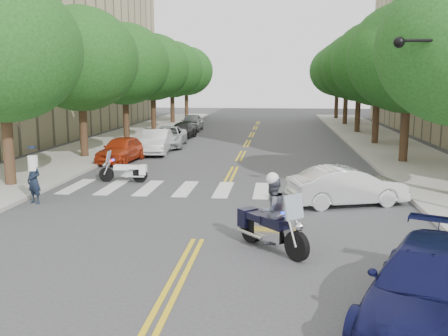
# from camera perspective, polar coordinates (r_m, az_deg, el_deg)

# --- Properties ---
(ground) EXTENTS (140.00, 140.00, 0.00)m
(ground) POSITION_cam_1_polar(r_m,az_deg,el_deg) (14.00, -3.00, -8.18)
(ground) COLOR #38383A
(ground) RESTS_ON ground
(sidewalk_left) EXTENTS (5.00, 60.00, 0.15)m
(sidewalk_left) POSITION_cam_1_polar(r_m,az_deg,el_deg) (37.27, -12.07, 3.08)
(sidewalk_left) COLOR #9E9991
(sidewalk_left) RESTS_ON ground
(sidewalk_right) EXTENTS (5.00, 60.00, 0.15)m
(sidewalk_right) POSITION_cam_1_polar(r_m,az_deg,el_deg) (36.15, 17.91, 2.61)
(sidewalk_right) COLOR #9E9991
(sidewalk_right) RESTS_ON ground
(tree_l_0) EXTENTS (6.40, 6.40, 8.45)m
(tree_l_0) POSITION_cam_1_polar(r_m,az_deg,el_deg) (22.09, -24.12, 12.19)
(tree_l_0) COLOR #382316
(tree_l_0) RESTS_ON ground
(tree_l_1) EXTENTS (6.40, 6.40, 8.45)m
(tree_l_1) POSITION_cam_1_polar(r_m,az_deg,el_deg) (29.29, -16.11, 11.87)
(tree_l_1) COLOR #382316
(tree_l_1) RESTS_ON ground
(tree_l_2) EXTENTS (6.40, 6.40, 8.45)m
(tree_l_2) POSITION_cam_1_polar(r_m,az_deg,el_deg) (36.83, -11.33, 11.57)
(tree_l_2) COLOR #382316
(tree_l_2) RESTS_ON ground
(tree_l_3) EXTENTS (6.40, 6.40, 8.45)m
(tree_l_3) POSITION_cam_1_polar(r_m,az_deg,el_deg) (44.52, -8.19, 11.33)
(tree_l_3) COLOR #382316
(tree_l_3) RESTS_ON ground
(tree_l_4) EXTENTS (6.40, 6.40, 8.45)m
(tree_l_4) POSITION_cam_1_polar(r_m,az_deg,el_deg) (52.31, -5.99, 11.14)
(tree_l_4) COLOR #382316
(tree_l_4) RESTS_ON ground
(tree_l_5) EXTENTS (6.40, 6.40, 8.45)m
(tree_l_5) POSITION_cam_1_polar(r_m,az_deg,el_deg) (60.16, -4.36, 10.99)
(tree_l_5) COLOR #382316
(tree_l_5) RESTS_ON ground
(tree_r_1) EXTENTS (6.40, 6.40, 8.45)m
(tree_r_1) POSITION_cam_1_polar(r_m,az_deg,el_deg) (27.96, 20.39, 11.76)
(tree_r_1) COLOR #382316
(tree_r_1) RESTS_ON ground
(tree_r_2) EXTENTS (6.40, 6.40, 8.45)m
(tree_r_2) POSITION_cam_1_polar(r_m,az_deg,el_deg) (35.78, 17.26, 11.38)
(tree_r_2) COLOR #382316
(tree_r_2) RESTS_ON ground
(tree_r_3) EXTENTS (6.40, 6.40, 8.45)m
(tree_r_3) POSITION_cam_1_polar(r_m,az_deg,el_deg) (43.66, 15.26, 11.12)
(tree_r_3) COLOR #382316
(tree_r_3) RESTS_ON ground
(tree_r_4) EXTENTS (6.40, 6.40, 8.45)m
(tree_r_4) POSITION_cam_1_polar(r_m,az_deg,el_deg) (51.58, 13.87, 10.93)
(tree_r_4) COLOR #382316
(tree_r_4) RESTS_ON ground
(tree_r_5) EXTENTS (6.40, 6.40, 8.45)m
(tree_r_5) POSITION_cam_1_polar(r_m,az_deg,el_deg) (59.52, 12.86, 10.79)
(tree_r_5) COLOR #382316
(tree_r_5) RESTS_ON ground
(motorcycle_police) EXTENTS (1.89, 2.08, 2.07)m
(motorcycle_police) POSITION_cam_1_polar(r_m,az_deg,el_deg) (12.97, 5.32, -5.46)
(motorcycle_police) COLOR black
(motorcycle_police) RESTS_ON ground
(motorcycle_parked) EXTENTS (2.13, 0.49, 1.38)m
(motorcycle_parked) POSITION_cam_1_polar(r_m,az_deg,el_deg) (22.09, -10.98, -0.37)
(motorcycle_parked) COLOR black
(motorcycle_parked) RESTS_ON ground
(officer_standing) EXTENTS (0.72, 0.62, 1.67)m
(officer_standing) POSITION_cam_1_polar(r_m,az_deg,el_deg) (19.10, -20.88, -1.35)
(officer_standing) COLOR black
(officer_standing) RESTS_ON ground
(convertible) EXTENTS (4.42, 2.69, 1.37)m
(convertible) POSITION_cam_1_polar(r_m,az_deg,el_deg) (18.18, 13.94, -2.00)
(convertible) COLOR silver
(convertible) RESTS_ON ground
(sedan_blue) EXTENTS (3.96, 5.47, 1.47)m
(sedan_blue) POSITION_cam_1_polar(r_m,az_deg,el_deg) (9.80, 22.76, -12.47)
(sedan_blue) COLOR #0D0F3A
(sedan_blue) RESTS_ON ground
(parked_car_a) EXTENTS (2.04, 4.23, 1.39)m
(parked_car_a) POSITION_cam_1_polar(r_m,az_deg,el_deg) (27.71, -11.62, 2.11)
(parked_car_a) COLOR #BA3413
(parked_car_a) RESTS_ON ground
(parked_car_b) EXTENTS (1.96, 4.54, 1.45)m
(parked_car_b) POSITION_cam_1_polar(r_m,az_deg,el_deg) (30.56, -7.77, 2.99)
(parked_car_b) COLOR white
(parked_car_b) RESTS_ON ground
(parked_car_c) EXTENTS (2.69, 5.09, 1.36)m
(parked_car_c) POSITION_cam_1_polar(r_m,az_deg,el_deg) (33.66, -6.46, 3.56)
(parked_car_c) COLOR #B3B7BC
(parked_car_c) RESTS_ON ground
(parked_car_d) EXTENTS (2.01, 4.22, 1.19)m
(parked_car_d) POSITION_cam_1_polar(r_m,az_deg,el_deg) (38.53, -4.83, 4.25)
(parked_car_d) COLOR black
(parked_car_d) RESTS_ON ground
(parked_car_e) EXTENTS (1.92, 4.44, 1.49)m
(parked_car_e) POSITION_cam_1_polar(r_m,az_deg,el_deg) (44.74, -3.70, 5.23)
(parked_car_e) COLOR #939498
(parked_car_e) RESTS_ON ground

